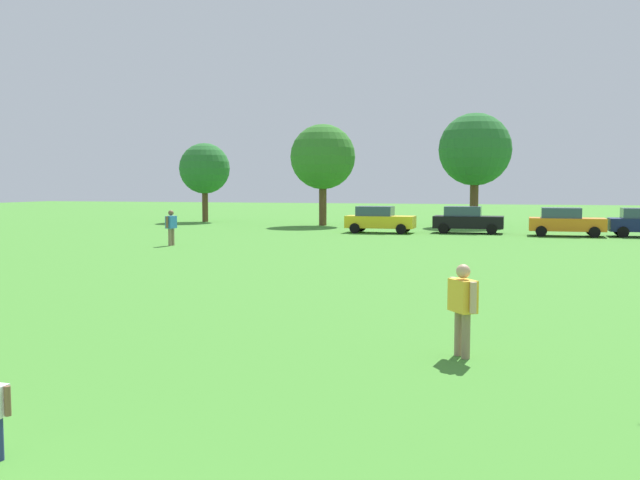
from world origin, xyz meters
TOP-DOWN VIEW (x-y plane):
  - ground_plane at (0.00, 30.00)m, footprint 160.00×160.00m
  - adult_bystander at (4.49, 9.42)m, footprint 0.56×0.66m
  - bystander_near_trees at (-11.27, 28.52)m, footprint 0.38×0.84m
  - parked_car_yellow_0 at (-3.06, 40.55)m, footprint 4.30×2.02m
  - parked_car_black_1 at (2.32, 41.78)m, footprint 4.30×2.02m
  - parked_car_orange_2 at (8.11, 40.77)m, footprint 4.30×2.02m
  - tree_far_left at (-19.45, 49.87)m, footprint 4.15×4.15m
  - tree_center at (-8.69, 47.42)m, footprint 4.84×4.84m
  - tree_far_right at (2.25, 49.86)m, footprint 5.33×5.33m

SIDE VIEW (x-z plane):
  - ground_plane at x=0.00m, z-range 0.00..0.00m
  - parked_car_yellow_0 at x=-3.06m, z-range 0.02..1.70m
  - parked_car_black_1 at x=2.32m, z-range 0.02..1.70m
  - parked_car_orange_2 at x=8.11m, z-range 0.02..1.70m
  - adult_bystander at x=4.49m, z-range 0.15..1.80m
  - bystander_near_trees at x=-11.27m, z-range 0.17..1.94m
  - tree_far_left at x=-19.45m, z-range 1.13..7.59m
  - tree_center at x=-8.69m, z-range 1.32..8.87m
  - tree_far_right at x=2.25m, z-range 1.45..9.76m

